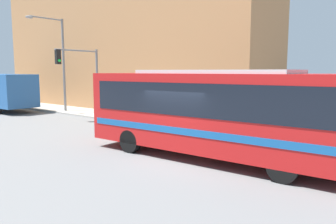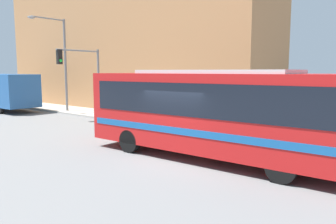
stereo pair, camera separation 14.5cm
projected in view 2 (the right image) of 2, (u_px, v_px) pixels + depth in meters
name	position (u px, v px, depth m)	size (l,w,h in m)	color
ground_plane	(182.00, 159.00, 11.96)	(120.00, 120.00, 0.00)	slate
sidewalk	(43.00, 106.00, 29.16)	(3.05, 70.00, 0.12)	#A8A399
building_facade	(124.00, 37.00, 28.26)	(6.00, 26.52, 12.29)	#B27A4C
city_bus	(215.00, 109.00, 11.72)	(2.94, 10.26, 3.24)	red
delivery_truck	(2.00, 91.00, 26.53)	(2.49, 8.37, 2.95)	#265999
fire_hydrant	(166.00, 118.00, 18.96)	(0.24, 0.33, 0.77)	gold
traffic_light_pole	(84.00, 70.00, 21.69)	(3.28, 0.35, 4.54)	slate
parking_meter	(108.00, 103.00, 22.11)	(0.14, 0.14, 1.34)	slate
street_lamp	(60.00, 56.00, 24.80)	(2.97, 0.28, 6.98)	slate
pedestrian_near_corner	(146.00, 104.00, 21.57)	(0.34, 0.34, 1.80)	#47382D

